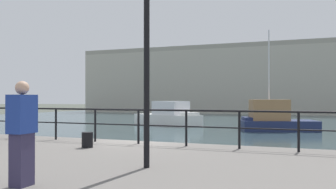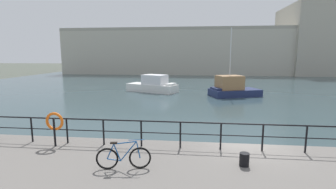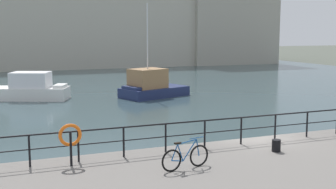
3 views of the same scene
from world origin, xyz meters
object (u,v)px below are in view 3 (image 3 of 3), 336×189
object	(u,v)px
mooring_bollard	(276,146)
parked_bicycle	(185,157)
harbor_building	(109,28)
moored_white_yacht	(151,86)
moored_harbor_tender	(28,89)
life_ring_stand	(70,136)

from	to	relation	value
mooring_bollard	parked_bicycle	bearing A→B (deg)	-170.29
harbor_building	moored_white_yacht	xyz separation A→B (m)	(-5.41, -35.99, -5.02)
moored_white_yacht	moored_harbor_tender	distance (m)	9.90
moored_white_yacht	life_ring_stand	xyz separation A→B (m)	(-9.80, -19.94, 1.12)
harbor_building	moored_white_yacht	world-z (taller)	harbor_building
mooring_bollard	life_ring_stand	size ratio (longest dim) A/B	0.31
moored_white_yacht	parked_bicycle	size ratio (longest dim) A/B	4.38
moored_white_yacht	moored_harbor_tender	world-z (taller)	moored_white_yacht
harbor_building	parked_bicycle	xyz separation A→B (m)	(-11.88, -57.64, -4.49)
harbor_building	life_ring_stand	distance (m)	58.09
moored_white_yacht	mooring_bollard	xyz separation A→B (m)	(-2.56, -20.98, 0.37)
moored_white_yacht	life_ring_stand	distance (m)	22.24
harbor_building	moored_harbor_tender	distance (m)	37.21
moored_white_yacht	life_ring_stand	bearing A→B (deg)	43.83
parked_bicycle	life_ring_stand	world-z (taller)	life_ring_stand
moored_white_yacht	moored_harbor_tender	bearing A→B (deg)	-33.59
harbor_building	mooring_bollard	bearing A→B (deg)	-97.96
moored_harbor_tender	mooring_bollard	size ratio (longest dim) A/B	15.89
parked_bicycle	mooring_bollard	world-z (taller)	parked_bicycle
harbor_building	moored_harbor_tender	size ratio (longest dim) A/B	9.86
moored_harbor_tender	parked_bicycle	world-z (taller)	moored_harbor_tender
harbor_building	mooring_bollard	size ratio (longest dim) A/B	156.60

